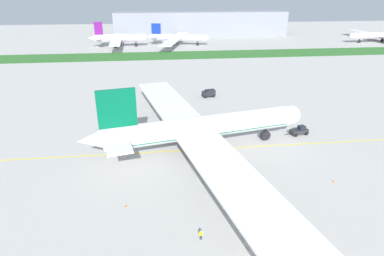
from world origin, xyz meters
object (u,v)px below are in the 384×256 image
Objects in this scene: traffic_cone_near_nose at (125,205)px; parked_airliner_far_left at (118,39)px; airliner_foreground at (199,128)px; parked_airliner_far_centre at (177,38)px; parked_airliner_far_right at (382,36)px; traffic_cone_port_wing at (334,181)px; pushback_tug at (299,131)px; service_truck_baggage_loader at (209,93)px; ground_crew_wingwalker_port at (201,234)px.

traffic_cone_near_nose is 0.01× the size of parked_airliner_far_left.
airliner_foreground is 25.60m from traffic_cone_near_nose.
parked_airliner_far_centre is (37.81, 3.42, -0.67)m from parked_airliner_far_left.
parked_airliner_far_left is at bearing 179.35° from parked_airliner_far_right.
traffic_cone_near_nose is 0.01× the size of parked_airliner_far_centre.
traffic_cone_near_nose is (-15.44, -19.73, -5.26)m from airliner_foreground.
traffic_cone_port_wing is (39.66, 2.99, 0.00)m from traffic_cone_near_nose.
parked_airliner_far_right reaches higher than pushback_tug.
airliner_foreground is at bearing -102.84° from service_truck_baggage_loader.
airliner_foreground reaches higher than service_truck_baggage_loader.
ground_crew_wingwalker_port is at bearing -130.66° from parked_airliner_far_right.
parked_airliner_far_right is (152.48, 177.56, 3.58)m from ground_crew_wingwalker_port.
parked_airliner_far_right reaches higher than traffic_cone_port_wing.
parked_airliner_far_centre reaches higher than traffic_cone_port_wing.
airliner_foreground reaches higher than traffic_cone_port_wing.
parked_airliner_far_right reaches higher than traffic_cone_near_nose.
traffic_cone_near_nose is at bearing -112.40° from service_truck_baggage_loader.
traffic_cone_near_nose is at bearing 140.87° from ground_crew_wingwalker_port.
parked_airliner_far_centre is (22.27, 173.47, 4.31)m from traffic_cone_near_nose.
parked_airliner_far_centre is at bearing 177.80° from parked_airliner_far_right.
parked_airliner_far_left reaches higher than pushback_tug.
parked_airliner_far_left is at bearing 111.81° from pushback_tug.
traffic_cone_port_wing is at bearing -84.18° from parked_airliner_far_centre.
ground_crew_wingwalker_port is at bearing -131.19° from pushback_tug.
parked_airliner_far_centre is (6.83, 153.73, -0.94)m from airliner_foreground.
airliner_foreground is 1.07× the size of parked_airliner_far_right.
parked_airliner_far_right is (139.75, 108.65, 3.20)m from service_truck_baggage_loader.
pushback_tug is 0.12× the size of parked_airliner_far_left.
parked_airliner_far_left reaches higher than ground_crew_wingwalker_port.
pushback_tug is 38.35m from service_truck_baggage_loader.
parked_airliner_far_left is at bearing 109.87° from service_truck_baggage_loader.
parked_airliner_far_left is (-55.20, 167.06, 4.98)m from traffic_cone_port_wing.
parked_airliner_far_right is (148.78, 148.27, -0.95)m from airliner_foreground.
airliner_foreground is 27.86m from pushback_tug.
airliner_foreground reaches higher than ground_crew_wingwalker_port.
traffic_cone_port_wing is (-2.68, -22.43, -0.76)m from pushback_tug.
service_truck_baggage_loader reaches higher than traffic_cone_near_nose.
pushback_tug is at bearing 48.81° from ground_crew_wingwalker_port.
parked_airliner_far_left is (-30.98, 150.32, -0.28)m from airliner_foreground.
traffic_cone_near_nose is 170.83m from parked_airliner_far_left.
pushback_tug is at bearing 83.17° from traffic_cone_port_wing.
service_truck_baggage_loader is 114.18m from parked_airliner_far_centre.
traffic_cone_port_wing is 206.79m from parked_airliner_far_right.
ground_crew_wingwalker_port is 0.03× the size of parked_airliner_far_left.
parked_airliner_far_centre is at bearing 5.16° from parked_airliner_far_left.
airliner_foreground reaches higher than parked_airliner_far_right.
traffic_cone_near_nose is at bearing -134.35° from parked_airliner_far_right.
traffic_cone_port_wing is (24.22, -16.74, -5.26)m from airliner_foreground.
parked_airliner_far_left is at bearing -174.84° from parked_airliner_far_centre.
parked_airliner_far_right is at bearing 44.90° from airliner_foreground.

